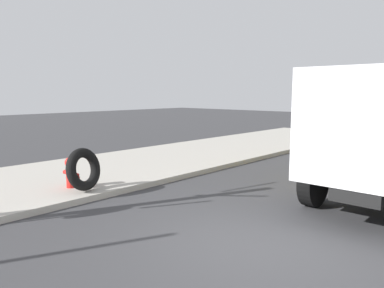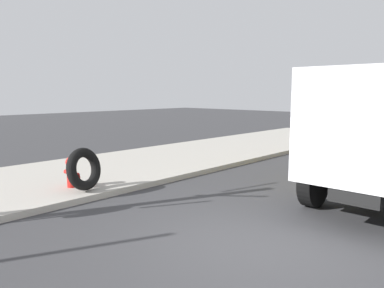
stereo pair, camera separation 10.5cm
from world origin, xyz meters
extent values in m
plane|color=#38383A|center=(0.00, 0.00, 0.00)|extent=(80.00, 80.00, 0.00)
cube|color=#ADA89E|center=(0.00, 6.50, 0.07)|extent=(36.00, 5.00, 0.15)
cylinder|color=red|center=(-0.16, 5.04, 0.44)|extent=(0.24, 0.24, 0.57)
sphere|color=red|center=(-0.16, 5.04, 0.79)|extent=(0.27, 0.27, 0.27)
cylinder|color=red|center=(-0.16, 4.83, 0.51)|extent=(0.11, 0.19, 0.11)
cylinder|color=red|center=(-0.16, 5.26, 0.51)|extent=(0.11, 0.19, 0.11)
cylinder|color=red|center=(-0.16, 4.83, 0.44)|extent=(0.13, 0.19, 0.13)
torus|color=black|center=(-0.13, 4.49, 0.69)|extent=(1.12, 0.68, 1.07)
cube|color=silver|center=(2.76, -1.19, 1.90)|extent=(2.03, 2.52, 2.20)
cylinder|color=black|center=(2.95, 0.06, 0.55)|extent=(1.10, 0.31, 1.10)
cylinder|color=black|center=(7.55, 0.12, 0.55)|extent=(1.10, 0.31, 1.10)
cylinder|color=black|center=(13.84, 1.97, 0.55)|extent=(1.11, 0.33, 1.10)
camera|label=1|loc=(-4.85, -3.38, 2.53)|focal=34.73mm
camera|label=2|loc=(-4.78, -3.46, 2.53)|focal=34.73mm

